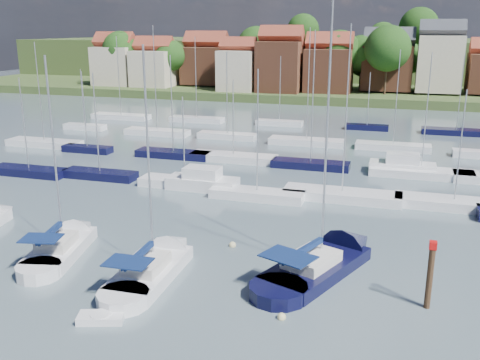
% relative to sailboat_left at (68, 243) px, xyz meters
% --- Properties ---
extents(ground, '(260.00, 260.00, 0.00)m').
position_rel_sailboat_left_xyz_m(ground, '(9.44, 36.58, -0.36)').
color(ground, '#4B5C66').
rests_on(ground, ground).
extents(sailboat_left, '(5.19, 11.29, 14.87)m').
position_rel_sailboat_left_xyz_m(sailboat_left, '(0.00, 0.00, 0.00)').
color(sailboat_left, silver).
rests_on(sailboat_left, ground).
extents(sailboat_centre, '(3.36, 11.65, 15.73)m').
position_rel_sailboat_left_xyz_m(sailboat_centre, '(7.85, -1.22, -0.00)').
color(sailboat_centre, silver).
rests_on(sailboat_centre, ground).
extents(sailboat_navy, '(8.34, 13.78, 18.51)m').
position_rel_sailboat_left_xyz_m(sailboat_navy, '(18.59, 2.81, -0.01)').
color(sailboat_navy, black).
rests_on(sailboat_navy, ground).
extents(tender, '(2.71, 1.85, 0.54)m').
position_rel_sailboat_left_xyz_m(tender, '(7.65, -8.19, -0.15)').
color(tender, silver).
rests_on(tender, ground).
extents(timber_piling, '(0.40, 0.40, 6.31)m').
position_rel_sailboat_left_xyz_m(timber_piling, '(24.63, -1.48, 0.67)').
color(timber_piling, '#4C331E').
rests_on(timber_piling, ground).
extents(buoy_c, '(0.46, 0.46, 0.46)m').
position_rel_sailboat_left_xyz_m(buoy_c, '(1.70, -4.85, -0.36)').
color(buoy_c, '#D85914').
rests_on(buoy_c, ground).
extents(buoy_d, '(0.47, 0.47, 0.47)m').
position_rel_sailboat_left_xyz_m(buoy_d, '(8.76, -6.00, -0.36)').
color(buoy_d, beige).
rests_on(buoy_d, ground).
extents(buoy_e, '(0.52, 0.52, 0.52)m').
position_rel_sailboat_left_xyz_m(buoy_e, '(11.33, 3.74, -0.36)').
color(buoy_e, beige).
rests_on(buoy_e, ground).
extents(buoy_f, '(0.49, 0.49, 0.49)m').
position_rel_sailboat_left_xyz_m(buoy_f, '(16.98, -5.08, -0.36)').
color(buoy_f, beige).
rests_on(buoy_f, ground).
extents(buoy_g, '(0.54, 0.54, 0.54)m').
position_rel_sailboat_left_xyz_m(buoy_g, '(-1.84, 2.77, -0.36)').
color(buoy_g, beige).
rests_on(buoy_g, ground).
extents(marina_field, '(79.62, 41.41, 15.93)m').
position_rel_sailboat_left_xyz_m(marina_field, '(11.35, 31.72, 0.07)').
color(marina_field, silver).
rests_on(marina_field, ground).
extents(far_shore_town, '(212.46, 90.00, 22.27)m').
position_rel_sailboat_left_xyz_m(far_shore_town, '(11.67, 129.24, 4.25)').
color(far_shore_town, '#3F4E27').
rests_on(far_shore_town, ground).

